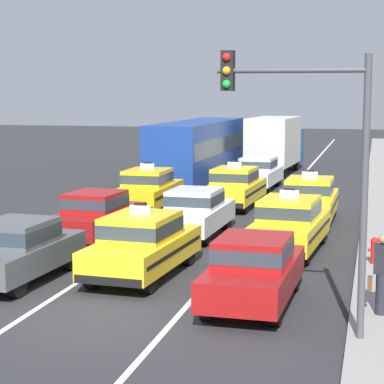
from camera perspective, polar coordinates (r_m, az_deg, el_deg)
ground_plane at (r=16.44m, az=-6.90°, el=-9.38°), size 160.00×160.00×0.00m
lane_stripe_left_center at (r=35.74m, az=2.09°, el=0.02°), size 0.14×80.00×0.01m
lane_stripe_center_right at (r=35.23m, az=7.19°, el=-0.15°), size 0.14×80.00×0.01m
sedan_left_nearest at (r=19.50m, az=-13.11°, el=-4.22°), size 1.97×4.38×1.58m
sedan_left_second at (r=24.39m, az=-7.32°, el=-1.68°), size 2.05×4.41×1.58m
taxi_left_third at (r=30.31m, az=-3.36°, el=0.28°), size 1.83×4.57×1.96m
bus_left_fourth at (r=38.83m, az=0.49°, el=3.34°), size 2.82×11.27×3.22m
taxi_center_nearest at (r=19.49m, az=-3.81°, el=-3.95°), size 2.10×4.66×1.96m
sedan_center_second at (r=24.83m, az=0.25°, el=-1.45°), size 1.90×4.36×1.58m
taxi_center_third at (r=30.94m, az=3.29°, el=0.43°), size 2.00×4.63×1.96m
sedan_center_fourth at (r=36.70m, az=5.08°, el=1.53°), size 1.96×4.38×1.58m
box_truck_center_fifth at (r=44.02m, az=6.42°, el=3.77°), size 2.66×7.09×3.27m
sedan_right_nearest at (r=16.98m, az=4.72°, el=-5.82°), size 1.87×4.34×1.58m
taxi_right_second at (r=22.51m, az=7.45°, el=-2.40°), size 2.12×4.67×1.96m
taxi_right_third at (r=27.61m, az=8.96°, el=-0.54°), size 1.86×4.58×1.96m
pedestrian_by_storefront at (r=16.22m, az=14.25°, el=-6.11°), size 0.47×0.24×1.71m
fire_hydrant at (r=20.92m, az=13.75°, el=-4.27°), size 0.36×0.22×0.73m
traffic_light_pole at (r=14.18m, az=9.22°, el=3.58°), size 2.87×0.33×5.58m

